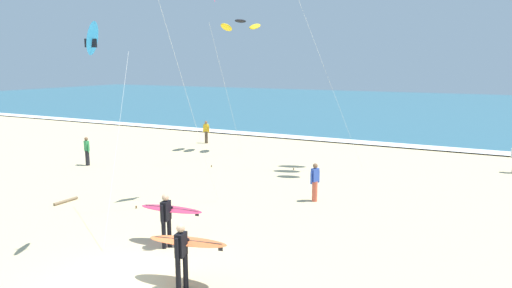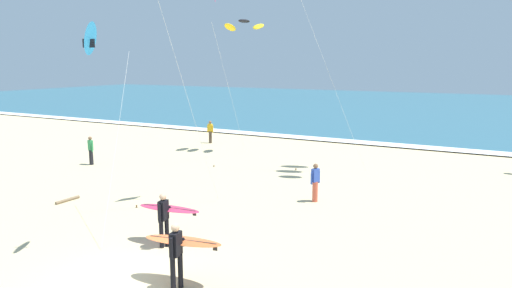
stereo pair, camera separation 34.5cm
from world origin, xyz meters
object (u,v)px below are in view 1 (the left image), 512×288
object	(u,v)px
surfer_trailing	(169,213)
kite_arc_charcoal_distant	(240,25)
surfer_lead	(184,247)
kite_delta_cobalt_low	(91,40)
bystander_yellow_top	(206,132)
bystander_green_top	(87,151)
bystander_blue_top	(315,182)
driftwood_log	(66,201)

from	to	relation	value
surfer_trailing	kite_arc_charcoal_distant	distance (m)	16.81
surfer_trailing	surfer_lead	bearing A→B (deg)	-44.15
kite_delta_cobalt_low	bystander_yellow_top	bearing A→B (deg)	113.54
bystander_green_top	bystander_blue_top	distance (m)	13.46
bystander_yellow_top	kite_delta_cobalt_low	bearing A→B (deg)	-66.46
kite_arc_charcoal_distant	surfer_lead	bearing A→B (deg)	-65.87
bystander_green_top	driftwood_log	distance (m)	6.99
bystander_yellow_top	bystander_blue_top	distance (m)	14.88
bystander_yellow_top	bystander_blue_top	size ratio (longest dim) A/B	1.00
kite_arc_charcoal_distant	surfer_trailing	bearing A→B (deg)	-69.63
surfer_lead	surfer_trailing	size ratio (longest dim) A/B	1.04
driftwood_log	surfer_lead	bearing A→B (deg)	-22.75
surfer_trailing	bystander_yellow_top	xyz separation A→B (m)	(-8.97, 15.88, -0.23)
bystander_green_top	bystander_yellow_top	distance (m)	9.14
surfer_trailing	kite_delta_cobalt_low	xyz separation A→B (m)	(-1.51, -1.23, 5.17)
kite_delta_cobalt_low	bystander_green_top	size ratio (longest dim) A/B	4.24
kite_arc_charcoal_distant	bystander_green_top	bearing A→B (deg)	-127.11
bystander_blue_top	surfer_trailing	bearing A→B (deg)	-111.22
surfer_trailing	kite_delta_cobalt_low	bearing A→B (deg)	-140.73
kite_delta_cobalt_low	driftwood_log	size ratio (longest dim) A/B	6.21
bystander_yellow_top	bystander_blue_top	xyz separation A→B (m)	(11.44, -9.52, 0.00)
surfer_trailing	driftwood_log	xyz separation A→B (m)	(-6.50, 1.65, -0.99)
kite_arc_charcoal_distant	driftwood_log	size ratio (longest dim) A/B	7.58
surfer_trailing	bystander_yellow_top	bearing A→B (deg)	119.44
surfer_lead	surfer_trailing	world-z (taller)	same
surfer_trailing	kite_arc_charcoal_distant	xyz separation A→B (m)	(-5.35, 14.40, 6.83)
kite_delta_cobalt_low	bystander_blue_top	world-z (taller)	kite_delta_cobalt_low
kite_delta_cobalt_low	bystander_blue_top	distance (m)	10.14
surfer_trailing	kite_arc_charcoal_distant	size ratio (longest dim) A/B	0.26
kite_arc_charcoal_distant	bystander_blue_top	xyz separation A→B (m)	(7.82, -8.03, -7.07)
surfer_lead	bystander_blue_top	distance (m)	8.28
bystander_blue_top	driftwood_log	distance (m)	10.17
surfer_trailing	bystander_blue_top	world-z (taller)	surfer_trailing
surfer_lead	bystander_yellow_top	distance (m)	20.86
surfer_lead	bystander_blue_top	world-z (taller)	surfer_lead
bystander_blue_top	bystander_yellow_top	bearing A→B (deg)	140.24
bystander_green_top	bystander_blue_top	size ratio (longest dim) A/B	1.00
surfer_trailing	bystander_green_top	size ratio (longest dim) A/B	1.33
bystander_yellow_top	driftwood_log	xyz separation A→B (m)	(2.47, -14.23, -0.75)
kite_delta_cobalt_low	bystander_green_top	distance (m)	13.64
kite_arc_charcoal_distant	bystander_yellow_top	world-z (taller)	kite_arc_charcoal_distant
surfer_trailing	bystander_blue_top	xyz separation A→B (m)	(2.47, 6.37, -0.23)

